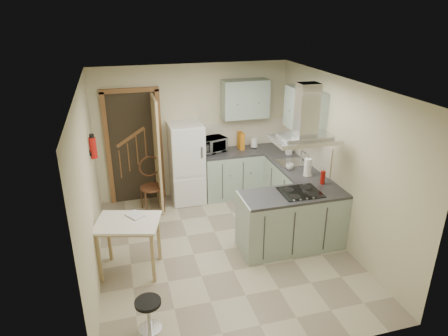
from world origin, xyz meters
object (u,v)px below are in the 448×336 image
object	(u,v)px
extractor_hood	(305,139)
drop_leaf_table	(130,246)
microwave	(212,145)
stool	(149,315)
bentwood_chair	(152,188)
peninsula	(292,220)
fridge	(187,163)

from	to	relation	value
extractor_hood	drop_leaf_table	bearing A→B (deg)	179.11
microwave	drop_leaf_table	bearing A→B (deg)	-148.06
extractor_hood	stool	xyz separation A→B (m)	(-2.36, -1.14, -1.52)
extractor_hood	drop_leaf_table	xyz separation A→B (m)	(-2.49, 0.04, -1.33)
stool	drop_leaf_table	bearing A→B (deg)	96.12
stool	microwave	bearing A→B (deg)	64.18
bentwood_chair	microwave	bearing A→B (deg)	5.63
bentwood_chair	stool	world-z (taller)	bentwood_chair
peninsula	bentwood_chair	xyz separation A→B (m)	(-1.91, 1.74, 0.00)
fridge	microwave	bearing A→B (deg)	8.86
peninsula	stool	bearing A→B (deg)	-153.35
peninsula	bentwood_chair	world-z (taller)	bentwood_chair
extractor_hood	fridge	bearing A→B (deg)	123.79
stool	bentwood_chair	bearing A→B (deg)	82.95
stool	microwave	size ratio (longest dim) A/B	0.81
microwave	stool	bearing A→B (deg)	-134.28
fridge	peninsula	world-z (taller)	fridge
extractor_hood	microwave	distance (m)	2.32
fridge	bentwood_chair	world-z (taller)	fridge
microwave	fridge	bearing A→B (deg)	170.40
fridge	drop_leaf_table	xyz separation A→B (m)	(-1.16, -1.94, -0.36)
fridge	stool	bearing A→B (deg)	-108.43
peninsula	microwave	bearing A→B (deg)	109.22
bentwood_chair	stool	size ratio (longest dim) A/B	2.25
bentwood_chair	stool	distance (m)	2.91
bentwood_chair	peninsula	bearing A→B (deg)	-51.83
drop_leaf_table	microwave	distance (m)	2.70
drop_leaf_table	stool	bearing A→B (deg)	-68.28
extractor_hood	bentwood_chair	bearing A→B (deg)	139.15
drop_leaf_table	peninsula	bearing A→B (deg)	14.67
fridge	peninsula	size ratio (longest dim) A/B	0.97
fridge	stool	world-z (taller)	fridge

